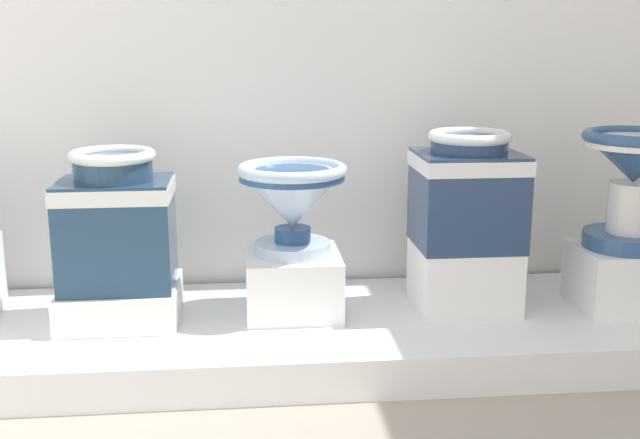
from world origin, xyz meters
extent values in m
cube|color=white|center=(1.82, 2.48, 0.07)|extent=(2.98, 0.79, 0.13)
cube|color=white|center=(1.25, 2.52, 0.19)|extent=(0.39, 0.36, 0.12)
cube|color=navy|center=(1.25, 2.52, 0.43)|extent=(0.36, 0.29, 0.36)
cube|color=white|center=(1.25, 2.52, 0.57)|extent=(0.37, 0.29, 0.05)
cylinder|color=navy|center=(1.25, 2.52, 0.65)|extent=(0.25, 0.25, 0.08)
torus|color=white|center=(1.25, 2.52, 0.69)|extent=(0.28, 0.28, 0.04)
cube|color=white|center=(1.83, 2.54, 0.24)|extent=(0.32, 0.34, 0.21)
cylinder|color=silver|center=(1.83, 2.54, 0.36)|extent=(0.26, 0.26, 0.04)
cylinder|color=navy|center=(1.83, 2.54, 0.41)|extent=(0.12, 0.12, 0.05)
cone|color=silver|center=(1.83, 2.54, 0.53)|extent=(0.36, 0.36, 0.20)
cylinder|color=navy|center=(1.83, 2.54, 0.61)|extent=(0.35, 0.35, 0.03)
torus|color=silver|center=(1.83, 2.54, 0.63)|extent=(0.37, 0.37, 0.04)
cylinder|color=navy|center=(1.83, 2.54, 0.62)|extent=(0.25, 0.25, 0.01)
cube|color=white|center=(2.43, 2.53, 0.24)|extent=(0.34, 0.31, 0.22)
cube|color=navy|center=(2.43, 2.53, 0.52)|extent=(0.35, 0.32, 0.32)
cube|color=white|center=(2.43, 2.53, 0.65)|extent=(0.35, 0.32, 0.05)
cylinder|color=navy|center=(2.43, 2.53, 0.71)|extent=(0.26, 0.26, 0.05)
torus|color=white|center=(2.43, 2.53, 0.74)|extent=(0.28, 0.28, 0.04)
cube|color=white|center=(2.99, 2.48, 0.24)|extent=(0.34, 0.29, 0.21)
cylinder|color=#2F5281|center=(2.99, 2.48, 0.37)|extent=(0.30, 0.30, 0.05)
cylinder|color=white|center=(2.99, 2.48, 0.49)|extent=(0.16, 0.16, 0.18)
cone|color=#2F5281|center=(2.99, 2.48, 0.65)|extent=(0.35, 0.35, 0.16)
cylinder|color=white|center=(2.99, 2.48, 0.71)|extent=(0.34, 0.34, 0.03)
torus|color=#2F5281|center=(2.99, 2.48, 0.73)|extent=(0.36, 0.36, 0.04)
cylinder|color=white|center=(2.99, 2.48, 0.73)|extent=(0.24, 0.24, 0.01)
camera|label=1|loc=(1.67, -0.05, 1.07)|focal=44.33mm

